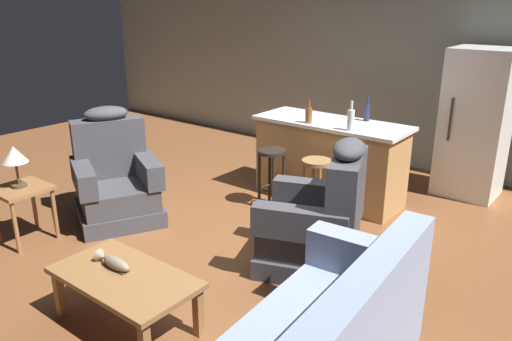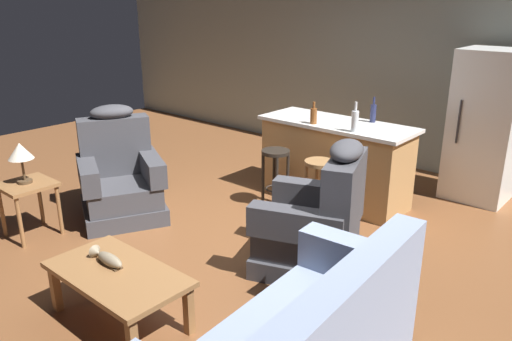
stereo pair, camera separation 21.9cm
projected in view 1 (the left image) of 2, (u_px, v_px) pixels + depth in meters
ground_plane at (259, 237)px, 5.04m from camera, size 12.00×12.00×0.00m
back_wall at (397, 73)px, 6.94m from camera, size 12.00×0.05×2.60m
coffee_table at (125, 282)px, 3.57m from camera, size 1.10×0.60×0.42m
fish_figurine at (113, 262)px, 3.65m from camera, size 0.34×0.10×0.10m
recliner_near_lamp at (116, 181)px, 5.37m from camera, size 1.13×1.13×1.20m
recliner_near_island at (319, 223)px, 4.37m from camera, size 1.08×1.08×1.20m
end_table at (22, 197)px, 4.85m from camera, size 0.48×0.48×0.56m
table_lamp at (15, 157)px, 4.72m from camera, size 0.24×0.24×0.41m
kitchen_island at (330, 160)px, 5.89m from camera, size 1.80×0.70×0.95m
bar_stool_left at (272, 168)px, 5.65m from camera, size 0.32×0.32×0.68m
bar_stool_right at (316, 179)px, 5.30m from camera, size 0.32×0.32×0.68m
refrigerator at (475, 124)px, 5.91m from camera, size 0.70×0.69×1.76m
bottle_tall_green at (309, 115)px, 5.61m from camera, size 0.08×0.08×0.25m
bottle_short_amber at (351, 120)px, 5.28m from camera, size 0.08×0.08×0.32m
bottle_wine_dark at (367, 111)px, 5.71m from camera, size 0.07×0.07×0.29m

